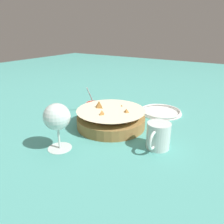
# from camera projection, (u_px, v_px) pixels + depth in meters

# --- Properties ---
(ground_plane) EXTENTS (4.00, 4.00, 0.00)m
(ground_plane) POSITION_uv_depth(u_px,v_px,m) (115.00, 124.00, 0.90)
(ground_plane) COLOR teal
(food_basket) EXTENTS (0.27, 0.27, 0.10)m
(food_basket) POSITION_uv_depth(u_px,v_px,m) (112.00, 119.00, 0.86)
(food_basket) COLOR olive
(food_basket) RESTS_ON ground_plane
(sauce_cup) EXTENTS (0.08, 0.07, 0.12)m
(sauce_cup) POSITION_uv_depth(u_px,v_px,m) (93.00, 106.00, 1.04)
(sauce_cup) COLOR #B7B7BC
(sauce_cup) RESTS_ON ground_plane
(wine_glass) EXTENTS (0.09, 0.09, 0.15)m
(wine_glass) POSITION_uv_depth(u_px,v_px,m) (57.00, 118.00, 0.68)
(wine_glass) COLOR silver
(wine_glass) RESTS_ON ground_plane
(beer_mug) EXTENTS (0.11, 0.08, 0.09)m
(beer_mug) POSITION_uv_depth(u_px,v_px,m) (158.00, 137.00, 0.71)
(beer_mug) COLOR silver
(beer_mug) RESTS_ON ground_plane
(side_plate) EXTENTS (0.19, 0.19, 0.01)m
(side_plate) POSITION_uv_depth(u_px,v_px,m) (161.00, 111.00, 1.01)
(side_plate) COLOR white
(side_plate) RESTS_ON ground_plane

